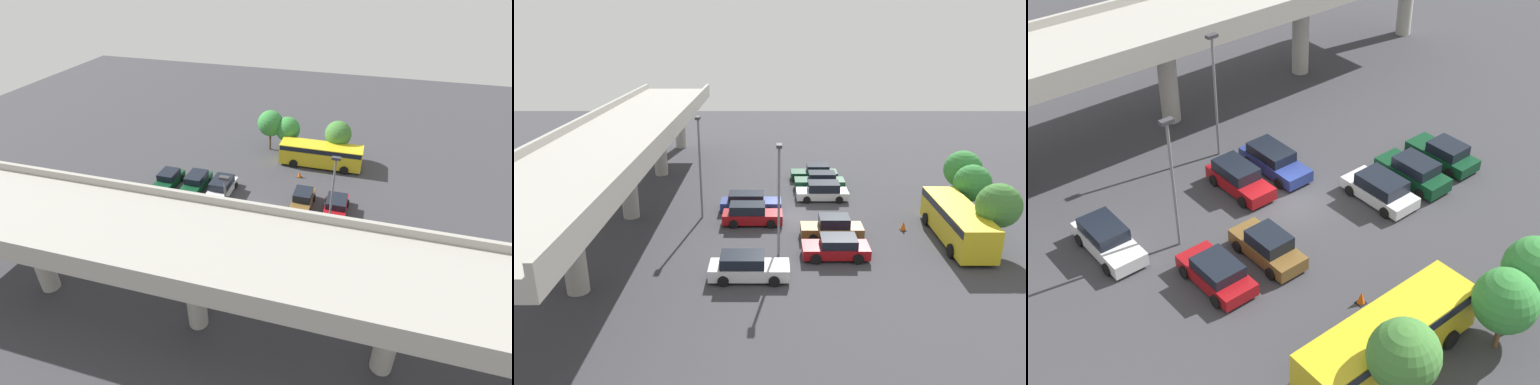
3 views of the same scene
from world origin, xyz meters
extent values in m
plane|color=#38383D|center=(0.00, 0.00, 0.00)|extent=(98.36, 98.36, 0.00)
cube|color=#9E9B93|center=(0.00, 12.51, 6.63)|extent=(45.90, 7.44, 0.90)
cube|color=#9E9B93|center=(0.00, 8.94, 7.36)|extent=(45.90, 0.30, 0.55)
cube|color=#9E9B93|center=(0.00, 16.08, 7.36)|extent=(45.90, 0.30, 0.55)
cylinder|color=#9E9B93|center=(-11.48, 12.51, 3.09)|extent=(1.26, 1.26, 6.18)
cylinder|color=#9E9B93|center=(0.00, 12.51, 3.09)|extent=(1.26, 1.26, 6.18)
cylinder|color=#9E9B93|center=(11.48, 12.51, 3.09)|extent=(1.26, 1.26, 6.18)
cylinder|color=#9E9B93|center=(22.95, 12.51, 3.09)|extent=(1.26, 1.26, 6.18)
cube|color=silver|center=(-9.94, 2.85, 0.55)|extent=(1.87, 4.76, 0.73)
cube|color=black|center=(-9.94, 3.24, 1.24)|extent=(1.72, 2.60, 0.65)
cylinder|color=black|center=(-8.98, 1.37, 0.33)|extent=(0.22, 0.65, 0.65)
cylinder|color=black|center=(-10.90, 1.37, 0.33)|extent=(0.22, 0.65, 0.65)
cylinder|color=black|center=(-8.98, 4.33, 0.33)|extent=(0.22, 0.65, 0.65)
cylinder|color=black|center=(-10.90, 4.33, 0.33)|extent=(0.22, 0.65, 0.65)
cube|color=maroon|center=(-7.08, -2.63, 0.52)|extent=(1.94, 4.32, 0.67)
cube|color=black|center=(-7.08, -2.81, 1.14)|extent=(1.78, 2.31, 0.58)
cylinder|color=black|center=(-8.07, -1.29, 0.34)|extent=(0.22, 0.68, 0.68)
cylinder|color=black|center=(-6.09, -1.29, 0.34)|extent=(0.22, 0.68, 0.68)
cylinder|color=black|center=(-8.07, -3.97, 0.34)|extent=(0.22, 0.68, 0.68)
cylinder|color=black|center=(-6.09, -3.97, 0.34)|extent=(0.22, 0.68, 0.68)
cube|color=brown|center=(-3.97, -2.73, 0.54)|extent=(1.75, 4.37, 0.74)
cube|color=black|center=(-3.97, -2.89, 1.27)|extent=(1.61, 2.10, 0.71)
cylinder|color=black|center=(-4.87, -1.38, 0.32)|extent=(0.22, 0.64, 0.64)
cylinder|color=black|center=(-3.07, -1.38, 0.32)|extent=(0.22, 0.64, 0.64)
cylinder|color=black|center=(-4.87, -4.09, 0.32)|extent=(0.22, 0.64, 0.64)
cylinder|color=black|center=(-3.07, -4.09, 0.32)|extent=(0.22, 0.64, 0.64)
cube|color=maroon|center=(-1.41, 2.94, 0.55)|extent=(1.77, 4.49, 0.73)
cube|color=black|center=(-1.41, 3.32, 1.25)|extent=(1.62, 2.65, 0.68)
cylinder|color=black|center=(-0.50, 1.55, 0.33)|extent=(0.22, 0.66, 0.66)
cylinder|color=black|center=(-2.31, 1.55, 0.33)|extent=(0.22, 0.66, 0.66)
cylinder|color=black|center=(-0.50, 4.33, 0.33)|extent=(0.22, 0.66, 0.66)
cylinder|color=black|center=(-2.31, 4.33, 0.33)|extent=(0.22, 0.66, 0.66)
cube|color=navy|center=(1.38, 3.16, 0.54)|extent=(1.83, 4.86, 0.71)
cube|color=black|center=(1.38, 3.54, 1.20)|extent=(1.69, 2.79, 0.62)
cylinder|color=black|center=(2.32, 1.66, 0.33)|extent=(0.22, 0.66, 0.66)
cylinder|color=black|center=(0.44, 1.66, 0.33)|extent=(0.22, 0.66, 0.66)
cylinder|color=black|center=(2.32, 4.67, 0.33)|extent=(0.22, 0.66, 0.66)
cylinder|color=black|center=(0.44, 4.67, 0.33)|extent=(0.22, 0.66, 0.66)
cube|color=silver|center=(4.11, -2.85, 0.49)|extent=(1.97, 4.42, 0.64)
cube|color=black|center=(4.11, -2.96, 1.17)|extent=(1.81, 2.64, 0.72)
cylinder|color=black|center=(3.10, -1.48, 0.31)|extent=(0.22, 0.61, 0.61)
cylinder|color=black|center=(5.12, -1.48, 0.31)|extent=(0.22, 0.61, 0.61)
cylinder|color=black|center=(3.10, -4.22, 0.31)|extent=(0.22, 0.61, 0.61)
cylinder|color=black|center=(5.12, -4.22, 0.31)|extent=(0.22, 0.61, 0.61)
cube|color=#0C381E|center=(6.84, -2.87, 0.56)|extent=(1.82, 4.50, 0.78)
cube|color=black|center=(6.84, -3.08, 1.28)|extent=(1.68, 2.40, 0.66)
cylinder|color=black|center=(5.91, -1.48, 0.31)|extent=(0.22, 0.62, 0.62)
cylinder|color=black|center=(7.77, -1.48, 0.31)|extent=(0.22, 0.62, 0.62)
cylinder|color=black|center=(5.91, -4.27, 0.31)|extent=(0.22, 0.62, 0.62)
cylinder|color=black|center=(7.77, -4.27, 0.31)|extent=(0.22, 0.62, 0.62)
cube|color=#0C381E|center=(9.83, -2.62, 0.51)|extent=(1.82, 4.43, 0.67)
cube|color=black|center=(9.83, -2.98, 1.17)|extent=(1.68, 2.10, 0.65)
cylinder|color=black|center=(8.90, -1.24, 0.32)|extent=(0.22, 0.64, 0.64)
cylinder|color=black|center=(10.76, -1.24, 0.32)|extent=(0.22, 0.64, 0.64)
cylinder|color=black|center=(8.90, -3.99, 0.32)|extent=(0.22, 0.64, 0.64)
cylinder|color=black|center=(10.76, -3.99, 0.32)|extent=(0.22, 0.64, 0.64)
cube|color=gold|center=(-4.35, -11.38, 1.37)|extent=(8.89, 2.45, 2.24)
cube|color=black|center=(-4.35, -11.38, 2.17)|extent=(8.71, 2.49, 0.49)
cylinder|color=black|center=(-1.59, -10.14, 0.46)|extent=(0.92, 0.29, 0.92)
cylinder|color=black|center=(-1.59, -12.63, 0.46)|extent=(0.92, 0.29, 0.92)
cylinder|color=black|center=(-7.10, -10.14, 0.46)|extent=(0.92, 0.29, 0.92)
cylinder|color=black|center=(-7.10, -12.63, 0.46)|extent=(0.92, 0.29, 0.92)
cylinder|color=slate|center=(-0.09, 6.93, 3.88)|extent=(0.16, 0.16, 7.75)
cube|color=#333338|center=(-0.09, 6.93, 7.85)|extent=(0.70, 0.35, 0.20)
cylinder|color=slate|center=(-6.84, 1.06, 3.64)|extent=(0.16, 0.16, 7.28)
cube|color=#333338|center=(-6.84, 1.06, 7.38)|extent=(0.70, 0.35, 0.20)
cylinder|color=brown|center=(-5.82, -13.39, 0.94)|extent=(0.24, 0.24, 1.88)
sphere|color=#3D7533|center=(-5.82, -13.39, 3.12)|extent=(2.94, 2.94, 2.94)
cylinder|color=brown|center=(-0.03, -13.93, 0.79)|extent=(0.24, 0.24, 1.57)
sphere|color=#337F38|center=(-0.03, -13.93, 2.79)|extent=(2.87, 2.87, 2.87)
cylinder|color=brown|center=(2.03, -13.89, 1.02)|extent=(0.24, 0.24, 2.03)
sphere|color=#337F38|center=(2.03, -13.89, 3.31)|extent=(3.00, 3.00, 3.00)
cube|color=black|center=(-2.66, -8.17, 0.02)|extent=(0.44, 0.44, 0.04)
cone|color=#EA590F|center=(-2.66, -8.17, 0.35)|extent=(0.40, 0.40, 0.70)
camera|label=1|loc=(-8.51, 28.33, 21.08)|focal=28.00mm
camera|label=2|loc=(-36.47, 1.59, 14.53)|focal=35.00mm
camera|label=3|loc=(-21.19, -24.64, 23.89)|focal=50.00mm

